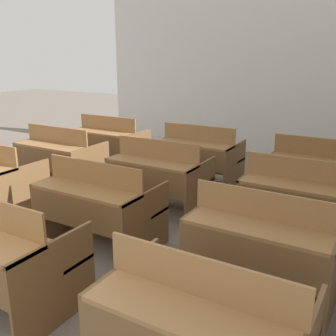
% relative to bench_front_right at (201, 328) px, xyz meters
% --- Properties ---
extents(wall_back, '(6.07, 0.06, 3.06)m').
position_rel_bench_front_right_xyz_m(wall_back, '(-1.95, 5.78, 1.08)').
color(wall_back, silver).
rests_on(wall_back, ground_plane).
extents(bench_front_right, '(1.14, 0.78, 0.91)m').
position_rel_bench_front_right_xyz_m(bench_front_right, '(0.00, 0.00, 0.00)').
color(bench_front_right, brown).
rests_on(bench_front_right, ground_plane).
extents(bench_second_center, '(1.14, 0.78, 0.91)m').
position_rel_bench_front_right_xyz_m(bench_second_center, '(-1.71, 1.14, 0.00)').
color(bench_second_center, brown).
rests_on(bench_second_center, ground_plane).
extents(bench_second_right, '(1.14, 0.78, 0.91)m').
position_rel_bench_front_right_xyz_m(bench_second_right, '(-0.02, 1.16, 0.00)').
color(bench_second_right, brown).
rests_on(bench_second_right, ground_plane).
extents(bench_third_left, '(1.14, 0.78, 0.91)m').
position_rel_bench_front_right_xyz_m(bench_third_left, '(-3.42, 2.31, 0.00)').
color(bench_third_left, brown).
rests_on(bench_third_left, ground_plane).
extents(bench_third_center, '(1.14, 0.78, 0.91)m').
position_rel_bench_front_right_xyz_m(bench_third_center, '(-1.70, 2.29, 0.00)').
color(bench_third_center, brown).
rests_on(bench_third_center, ground_plane).
extents(bench_third_right, '(1.14, 0.78, 0.91)m').
position_rel_bench_front_right_xyz_m(bench_third_right, '(0.01, 2.30, 0.00)').
color(bench_third_right, brown).
rests_on(bench_third_right, ground_plane).
extents(bench_back_left, '(1.14, 0.78, 0.91)m').
position_rel_bench_front_right_xyz_m(bench_back_left, '(-3.42, 3.45, 0.00)').
color(bench_back_left, brown).
rests_on(bench_back_left, ground_plane).
extents(bench_back_center, '(1.14, 0.78, 0.91)m').
position_rel_bench_front_right_xyz_m(bench_back_center, '(-1.71, 3.45, 0.00)').
color(bench_back_center, brown).
rests_on(bench_back_center, ground_plane).
extents(bench_back_right, '(1.14, 0.78, 0.91)m').
position_rel_bench_front_right_xyz_m(bench_back_right, '(-0.01, 3.41, 0.00)').
color(bench_back_right, brown).
rests_on(bench_back_right, ground_plane).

